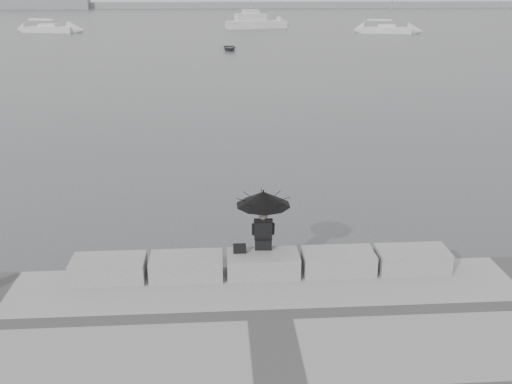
{
  "coord_description": "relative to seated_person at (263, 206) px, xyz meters",
  "views": [
    {
      "loc": [
        -0.91,
        -11.8,
        6.66
      ],
      "look_at": [
        0.07,
        3.0,
        1.2
      ],
      "focal_mm": 40.0,
      "sensor_mm": 36.0,
      "label": 1
    }
  ],
  "objects": [
    {
      "name": "dinghy",
      "position": [
        0.33,
        49.54,
        -1.77
      ],
      "size": [
        3.01,
        1.51,
        0.49
      ],
      "primitive_type": "imported",
      "rotation": [
        0.0,
        0.0,
        0.1
      ],
      "color": "slate",
      "rests_on": "ground"
    },
    {
      "name": "stone_block_centre",
      "position": [
        -0.03,
        -0.34,
        -1.27
      ],
      "size": [
        1.6,
        0.8,
        0.5
      ],
      "primitive_type": "cube",
      "color": "gray",
      "rests_on": "promenade"
    },
    {
      "name": "sailboat_right",
      "position": [
        22.79,
        69.57,
        -1.48
      ],
      "size": [
        7.29,
        4.38,
        12.9
      ],
      "rotation": [
        0.0,
        0.0,
        -0.31
      ],
      "color": "white",
      "rests_on": "ground"
    },
    {
      "name": "distant_landmass",
      "position": [
        -8.17,
        154.62,
        -1.12
      ],
      "size": [
        180.0,
        8.0,
        2.8
      ],
      "color": "gray",
      "rests_on": "ground"
    },
    {
      "name": "motor_cruiser",
      "position": [
        5.18,
        79.65,
        -1.13
      ],
      "size": [
        9.63,
        5.03,
        4.5
      ],
      "rotation": [
        0.0,
        0.0,
        0.25
      ],
      "color": "white",
      "rests_on": "ground"
    },
    {
      "name": "ground",
      "position": [
        -0.03,
        0.11,
        -2.02
      ],
      "size": [
        360.0,
        360.0,
        0.0
      ],
      "primitive_type": "plane",
      "color": "#404345",
      "rests_on": "ground"
    },
    {
      "name": "stone_block_right",
      "position": [
        1.67,
        -0.34,
        -1.27
      ],
      "size": [
        1.6,
        0.8,
        0.5
      ],
      "primitive_type": "cube",
      "color": "gray",
      "rests_on": "promenade"
    },
    {
      "name": "stone_block_left",
      "position": [
        -1.73,
        -0.34,
        -1.27
      ],
      "size": [
        1.6,
        0.8,
        0.5
      ],
      "primitive_type": "cube",
      "color": "gray",
      "rests_on": "promenade"
    },
    {
      "name": "sailboat_left",
      "position": [
        -24.78,
        74.2,
        -1.49
      ],
      "size": [
        7.76,
        3.97,
        12.9
      ],
      "rotation": [
        0.0,
        0.0,
        -0.22
      ],
      "color": "white",
      "rests_on": "ground"
    },
    {
      "name": "seated_person",
      "position": [
        0.0,
        0.0,
        0.0
      ],
      "size": [
        1.23,
        1.23,
        1.39
      ],
      "rotation": [
        0.0,
        0.0,
        -0.05
      ],
      "color": "black",
      "rests_on": "stone_block_centre"
    },
    {
      "name": "bag",
      "position": [
        -0.54,
        -0.21,
        -0.93
      ],
      "size": [
        0.28,
        0.16,
        0.18
      ],
      "primitive_type": "cube",
      "color": "black",
      "rests_on": "stone_block_centre"
    },
    {
      "name": "stone_block_far_left",
      "position": [
        -3.43,
        -0.34,
        -1.27
      ],
      "size": [
        1.6,
        0.8,
        0.5
      ],
      "primitive_type": "cube",
      "color": "gray",
      "rests_on": "promenade"
    },
    {
      "name": "stone_block_far_right",
      "position": [
        3.37,
        -0.34,
        -1.27
      ],
      "size": [
        1.6,
        0.8,
        0.5
      ],
      "primitive_type": "cube",
      "color": "gray",
      "rests_on": "promenade"
    }
  ]
}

